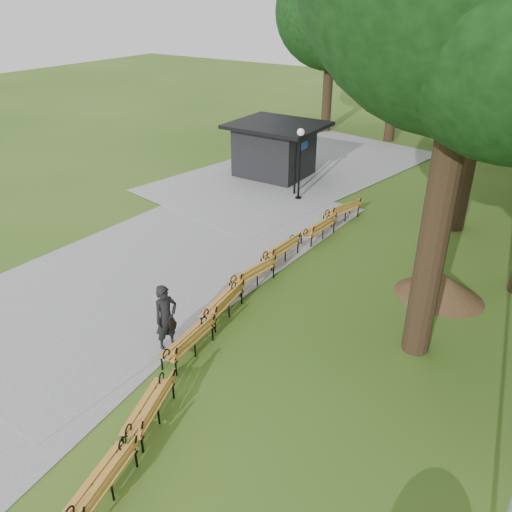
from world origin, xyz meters
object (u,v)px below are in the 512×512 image
Objects in this scene: bench_2 at (188,341)px; lamp_post at (300,149)px; person at (166,318)px; bench_5 at (280,250)px; bench_1 at (148,407)px; bench_7 at (341,210)px; kiosk at (274,149)px; bench_0 at (101,481)px; bench_3 at (222,303)px; bench_4 at (252,273)px; bench_6 at (318,228)px; dirt_mound at (440,285)px.

lamp_post is at bearing -169.12° from bench_2.
person reaches higher than bench_5.
bench_1 is 1.00× the size of bench_7.
kiosk is 2.29× the size of bench_0.
kiosk is 1.35× the size of lamp_post.
bench_3 is 1.00× the size of bench_4.
lamp_post reaches higher than bench_5.
person reaches higher than bench_0.
kiosk is at bearing -162.94° from bench_3.
bench_6 is at bearing 178.73° from bench_2.
bench_2 is at bearing -67.24° from kiosk.
kiosk is at bearing -161.34° from bench_2.
bench_5 is (-0.09, 5.87, -0.50)m from person.
bench_6 is (-5.09, 1.65, 0.02)m from dirt_mound.
bench_0 is at bearing 8.26° from bench_3.
bench_0 is 1.00× the size of bench_5.
bench_2 and bench_6 have the same top height.
dirt_mound is 7.99m from bench_2.
bench_1 is 4.41m from bench_3.
bench_3 and bench_7 have the same top height.
bench_3 is 1.00× the size of bench_6.
bench_3 is at bearing 8.53° from bench_5.
bench_5 is at bearing -172.44° from dirt_mound.
person is 0.43× the size of kiosk.
bench_4 is (0.04, 3.93, -0.50)m from person.
bench_7 is at bearing 173.85° from bench_0.
bench_5 is (-0.73, 5.81, 0.00)m from bench_2.
dirt_mound is 6.33m from bench_7.
kiosk reaches higher than bench_4.
lamp_post is at bearing -97.25° from bench_7.
person is at bearing 3.76° from bench_5.
bench_0 and bench_6 have the same top height.
bench_0 is at bearing -73.52° from lamp_post.
bench_7 is at bearing 10.86° from person.
bench_3 is at bearing 16.76° from bench_7.
person is at bearing -165.61° from bench_1.
bench_6 is (5.40, -5.48, -0.92)m from kiosk.
kiosk is 2.29× the size of bench_2.
person is 5.89m from bench_5.
bench_6 is at bearing 162.08° from dirt_mound.
lamp_post is (-2.51, 11.45, 1.37)m from person.
bench_2 reaches higher than dirt_mound.
kiosk is 2.29× the size of bench_7.
bench_4 is (2.55, -7.51, -1.87)m from lamp_post.
kiosk reaches higher than dirt_mound.
dirt_mound is (7.77, -4.87, -1.89)m from lamp_post.
kiosk reaches higher than bench_5.
kiosk reaches higher than bench_3.
bench_5 is at bearing -66.54° from lamp_post.
bench_2 is at bearing -73.66° from person.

